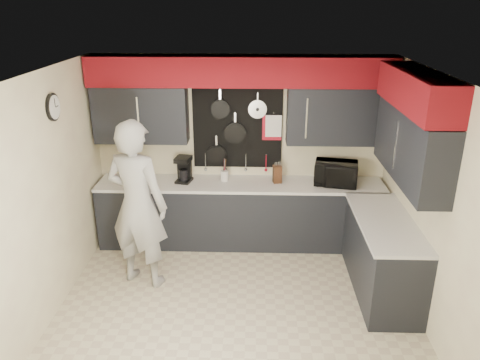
{
  "coord_description": "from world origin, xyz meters",
  "views": [
    {
      "loc": [
        0.18,
        -4.48,
        3.27
      ],
      "look_at": [
        0.02,
        0.5,
        1.33
      ],
      "focal_mm": 35.0,
      "sensor_mm": 36.0,
      "label": 1
    }
  ],
  "objects_px": {
    "microwave": "(336,173)",
    "coffee_maker": "(184,168)",
    "knife_block": "(277,174)",
    "person": "(138,205)",
    "utensil_crock": "(225,176)"
  },
  "relations": [
    {
      "from": "microwave",
      "to": "utensil_crock",
      "type": "relative_size",
      "value": 3.93
    },
    {
      "from": "microwave",
      "to": "utensil_crock",
      "type": "xyz_separation_m",
      "value": [
        -1.5,
        0.08,
        -0.08
      ]
    },
    {
      "from": "microwave",
      "to": "coffee_maker",
      "type": "distance_m",
      "value": 2.06
    },
    {
      "from": "knife_block",
      "to": "person",
      "type": "relative_size",
      "value": 0.12
    },
    {
      "from": "coffee_maker",
      "to": "person",
      "type": "distance_m",
      "value": 1.12
    },
    {
      "from": "utensil_crock",
      "to": "coffee_maker",
      "type": "height_order",
      "value": "coffee_maker"
    },
    {
      "from": "microwave",
      "to": "coffee_maker",
      "type": "xyz_separation_m",
      "value": [
        -2.06,
        0.05,
        0.03
      ]
    },
    {
      "from": "coffee_maker",
      "to": "microwave",
      "type": "bearing_deg",
      "value": 10.06
    },
    {
      "from": "knife_block",
      "to": "person",
      "type": "bearing_deg",
      "value": -158.84
    },
    {
      "from": "microwave",
      "to": "knife_block",
      "type": "distance_m",
      "value": 0.78
    },
    {
      "from": "utensil_crock",
      "to": "microwave",
      "type": "bearing_deg",
      "value": -3.14
    },
    {
      "from": "microwave",
      "to": "knife_block",
      "type": "height_order",
      "value": "microwave"
    },
    {
      "from": "coffee_maker",
      "to": "knife_block",
      "type": "bearing_deg",
      "value": 10.67
    },
    {
      "from": "knife_block",
      "to": "person",
      "type": "height_order",
      "value": "person"
    },
    {
      "from": "knife_block",
      "to": "coffee_maker",
      "type": "height_order",
      "value": "coffee_maker"
    }
  ]
}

